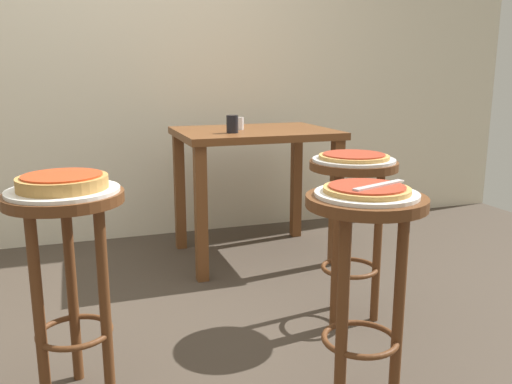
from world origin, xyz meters
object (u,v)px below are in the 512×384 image
object	(u,v)px
stool_middle	(68,250)
stool_leftside	(352,205)
dining_table	(254,153)
serving_plate_foreground	(367,194)
serving_plate_middle	(63,191)
cup_near_edge	(232,124)
pizza_server_knife	(379,185)
stool_foreground	(364,255)
pizza_foreground	(367,189)
serving_plate_leftside	(354,160)
pizza_middle	(63,182)
pizza_leftside	(354,156)
condiment_shaker	(240,123)

from	to	relation	value
stool_middle	stool_leftside	size ratio (longest dim) A/B	1.00
dining_table	serving_plate_foreground	bearing A→B (deg)	-95.86
serving_plate_middle	cup_near_edge	bearing A→B (deg)	50.49
serving_plate_middle	pizza_server_knife	world-z (taller)	pizza_server_knife
serving_plate_middle	cup_near_edge	xyz separation A→B (m)	(0.87, 1.05, 0.09)
stool_foreground	stool_middle	xyz separation A→B (m)	(-0.88, 0.35, 0.00)
pizza_server_knife	serving_plate_foreground	bearing A→B (deg)	125.62
pizza_foreground	cup_near_edge	distance (m)	1.41
stool_middle	serving_plate_leftside	world-z (taller)	serving_plate_leftside
pizza_foreground	cup_near_edge	world-z (taller)	cup_near_edge
cup_near_edge	pizza_middle	bearing A→B (deg)	-129.51
pizza_foreground	stool_leftside	bearing A→B (deg)	64.39
serving_plate_middle	dining_table	world-z (taller)	dining_table
serving_plate_middle	stool_leftside	size ratio (longest dim) A/B	0.49
stool_foreground	serving_plate_leftside	distance (m)	0.68
stool_leftside	pizza_leftside	xyz separation A→B (m)	(0.00, 0.00, 0.21)
serving_plate_middle	pizza_leftside	world-z (taller)	pizza_leftside
stool_foreground	pizza_server_knife	world-z (taller)	pizza_server_knife
dining_table	condiment_shaker	distance (m)	0.19
serving_plate_leftside	stool_middle	bearing A→B (deg)	-168.51
pizza_foreground	stool_middle	size ratio (longest dim) A/B	0.37
pizza_leftside	cup_near_edge	xyz separation A→B (m)	(-0.29, 0.81, 0.07)
pizza_foreground	stool_leftside	world-z (taller)	pizza_foreground
stool_foreground	dining_table	world-z (taller)	dining_table
stool_middle	serving_plate_leftside	bearing A→B (deg)	11.49
serving_plate_foreground	stool_middle	distance (m)	0.97
stool_foreground	stool_leftside	xyz separation A→B (m)	(0.28, 0.59, 0.00)
pizza_foreground	dining_table	bearing A→B (deg)	84.14
stool_middle	pizza_middle	world-z (taller)	pizza_middle
serving_plate_middle	pizza_leftside	size ratio (longest dim) A/B	1.18
cup_near_edge	condiment_shaker	size ratio (longest dim) A/B	1.36
pizza_foreground	pizza_middle	xyz separation A→B (m)	(-0.88, 0.35, 0.01)
cup_near_edge	pizza_foreground	bearing A→B (deg)	-89.50
stool_leftside	pizza_server_knife	world-z (taller)	pizza_server_knife
pizza_leftside	pizza_server_knife	xyz separation A→B (m)	(-0.25, -0.61, 0.01)
stool_leftside	dining_table	xyz separation A→B (m)	(-0.13, 0.94, 0.10)
dining_table	pizza_middle	bearing A→B (deg)	-131.35
stool_foreground	stool_middle	size ratio (longest dim) A/B	1.00
serving_plate_leftside	pizza_server_knife	distance (m)	0.66
pizza_server_knife	serving_plate_leftside	bearing A→B (deg)	46.81
pizza_leftside	pizza_server_knife	bearing A→B (deg)	-112.51
dining_table	condiment_shaker	xyz separation A→B (m)	(-0.08, 0.02, 0.17)
stool_middle	pizza_server_knife	size ratio (longest dim) A/B	3.26
serving_plate_leftside	pizza_foreground	bearing A→B (deg)	-115.61
serving_plate_leftside	stool_leftside	bearing A→B (deg)	-176.42
pizza_foreground	serving_plate_leftside	bearing A→B (deg)	64.39
stool_leftside	dining_table	world-z (taller)	dining_table
stool_middle	pizza_server_knife	distance (m)	1.01
stool_foreground	pizza_middle	distance (m)	0.97
dining_table	serving_plate_leftside	bearing A→B (deg)	-82.41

